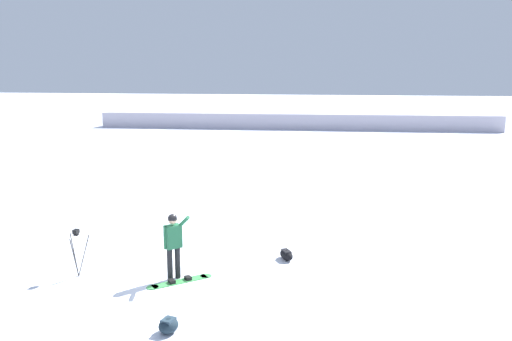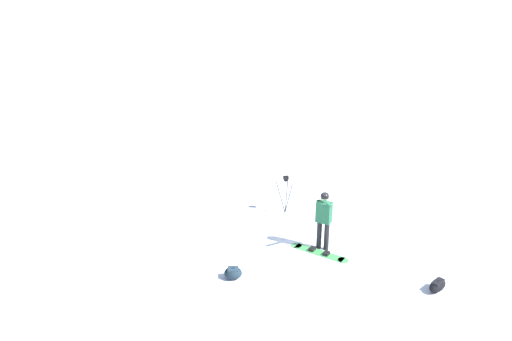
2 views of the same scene
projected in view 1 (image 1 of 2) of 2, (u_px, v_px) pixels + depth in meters
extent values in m
plane|color=white|center=(189.00, 284.00, 12.96)|extent=(300.00, 300.00, 0.00)
cylinder|color=black|center=(178.00, 262.00, 13.28)|extent=(0.14, 0.14, 0.83)
cylinder|color=black|center=(170.00, 264.00, 13.15)|extent=(0.14, 0.14, 0.83)
cube|color=#1E5938|center=(173.00, 236.00, 13.09)|extent=(0.46, 0.47, 0.59)
sphere|color=tan|center=(172.00, 220.00, 13.02)|extent=(0.23, 0.23, 0.23)
sphere|color=black|center=(172.00, 219.00, 13.01)|extent=(0.24, 0.24, 0.24)
cylinder|color=#1E5938|center=(184.00, 222.00, 12.92)|extent=(0.46, 0.42, 0.41)
cylinder|color=#1E5938|center=(165.00, 238.00, 12.99)|extent=(0.09, 0.09, 0.59)
cube|color=#3F994C|center=(180.00, 281.00, 13.08)|extent=(1.25, 1.22, 0.02)
cylinder|color=#3F994C|center=(206.00, 276.00, 13.45)|extent=(0.30, 0.30, 0.02)
cylinder|color=#3F994C|center=(152.00, 287.00, 12.72)|extent=(0.30, 0.30, 0.02)
cube|color=black|center=(188.00, 278.00, 13.18)|extent=(0.24, 0.24, 0.08)
cube|color=black|center=(172.00, 281.00, 12.96)|extent=(0.24, 0.24, 0.08)
ellipsoid|color=black|center=(286.00, 255.00, 14.67)|extent=(0.58, 0.67, 0.28)
cube|color=black|center=(286.00, 252.00, 14.65)|extent=(0.35, 0.40, 0.08)
cylinder|color=#262628|center=(74.00, 258.00, 13.21)|extent=(0.04, 0.33, 1.11)
cylinder|color=#262628|center=(84.00, 256.00, 13.39)|extent=(0.31, 0.17, 1.11)
cylinder|color=#262628|center=(74.00, 255.00, 13.46)|extent=(0.30, 0.18, 1.11)
cube|color=black|center=(76.00, 234.00, 13.26)|extent=(0.10, 0.10, 0.06)
cube|color=black|center=(76.00, 231.00, 13.24)|extent=(0.12, 0.16, 0.10)
ellipsoid|color=#192833|center=(169.00, 326.00, 10.45)|extent=(0.45, 0.51, 0.31)
cube|color=#263A47|center=(168.00, 321.00, 10.43)|extent=(0.27, 0.31, 0.08)
cube|color=#B0ABBA|center=(297.00, 118.00, 56.72)|extent=(40.69, 14.74, 1.56)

